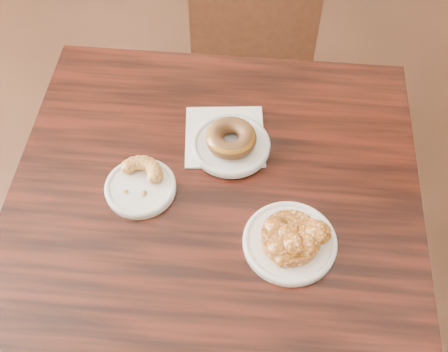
% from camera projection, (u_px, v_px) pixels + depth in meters
% --- Properties ---
extents(cafe_table, '(0.94, 0.94, 0.75)m').
position_uv_depth(cafe_table, '(216.00, 278.00, 1.44)').
color(cafe_table, black).
rests_on(cafe_table, floor).
extents(chair_far, '(0.44, 0.44, 0.90)m').
position_uv_depth(chair_far, '(257.00, 36.00, 1.87)').
color(chair_far, black).
rests_on(chair_far, floor).
extents(napkin, '(0.21, 0.21, 0.00)m').
position_uv_depth(napkin, '(225.00, 136.00, 1.22)').
color(napkin, white).
rests_on(napkin, cafe_table).
extents(plate_donut, '(0.17, 0.17, 0.01)m').
position_uv_depth(plate_donut, '(231.00, 145.00, 1.20)').
color(plate_donut, silver).
rests_on(plate_donut, napkin).
extents(plate_cruller, '(0.14, 0.14, 0.01)m').
position_uv_depth(plate_cruller, '(141.00, 188.00, 1.14)').
color(plate_cruller, white).
rests_on(plate_cruller, cafe_table).
extents(plate_fritter, '(0.18, 0.18, 0.01)m').
position_uv_depth(plate_fritter, '(290.00, 243.00, 1.06)').
color(plate_fritter, white).
rests_on(plate_fritter, cafe_table).
extents(glazed_donut, '(0.11, 0.11, 0.04)m').
position_uv_depth(glazed_donut, '(231.00, 138.00, 1.18)').
color(glazed_donut, '#885613').
rests_on(glazed_donut, plate_donut).
extents(apple_fritter, '(0.15, 0.15, 0.04)m').
position_uv_depth(apple_fritter, '(291.00, 236.00, 1.04)').
color(apple_fritter, '#412106').
rests_on(apple_fritter, plate_fritter).
extents(cruller_fragment, '(0.11, 0.11, 0.03)m').
position_uv_depth(cruller_fragment, '(139.00, 182.00, 1.12)').
color(cruller_fragment, brown).
rests_on(cruller_fragment, plate_cruller).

